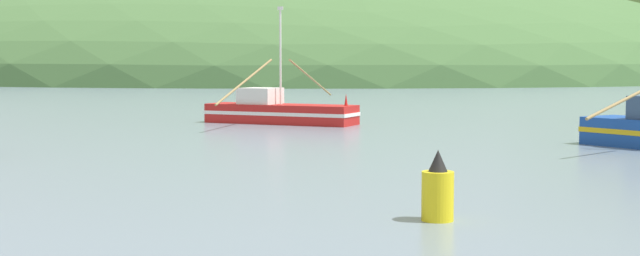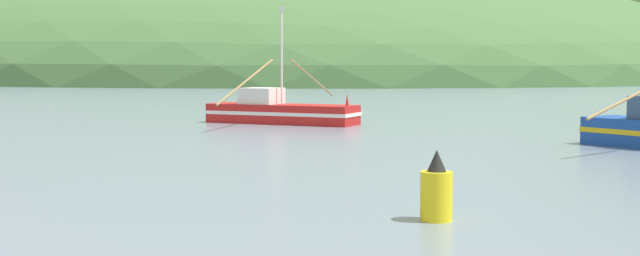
{
  "view_description": "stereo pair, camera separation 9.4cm",
  "coord_description": "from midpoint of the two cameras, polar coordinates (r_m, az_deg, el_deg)",
  "views": [
    {
      "loc": [
        1.21,
        -1.49,
        3.64
      ],
      "look_at": [
        -3.35,
        26.38,
        1.4
      ],
      "focal_mm": 47.08,
      "sensor_mm": 36.0,
      "label": 1
    },
    {
      "loc": [
        1.3,
        -1.47,
        3.64
      ],
      "look_at": [
        -3.35,
        26.38,
        1.4
      ],
      "focal_mm": 47.08,
      "sensor_mm": 36.0,
      "label": 2
    }
  ],
  "objects": [
    {
      "name": "hill_far_right",
      "position": [
        226.1,
        4.09,
        3.6
      ],
      "size": [
        109.19,
        87.35,
        50.42
      ],
      "primitive_type": "ellipsoid",
      "color": "#386633",
      "rests_on": "ground"
    },
    {
      "name": "hill_far_center",
      "position": [
        194.88,
        -2.61,
        3.46
      ],
      "size": [
        203.09,
        162.48,
        47.92
      ],
      "primitive_type": "ellipsoid",
      "color": "#47703D",
      "rests_on": "ground"
    },
    {
      "name": "fishing_boat_red",
      "position": [
        49.48,
        -2.72,
        1.15
      ],
      "size": [
        9.45,
        14.17,
        6.85
      ],
      "rotation": [
        0.0,
        0.0,
        6.02
      ],
      "color": "red",
      "rests_on": "ground"
    },
    {
      "name": "channel_buoy",
      "position": [
        19.41,
        8.05,
        -4.28
      ],
      "size": [
        0.74,
        0.74,
        1.64
      ],
      "color": "yellow",
      "rests_on": "ground"
    }
  ]
}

